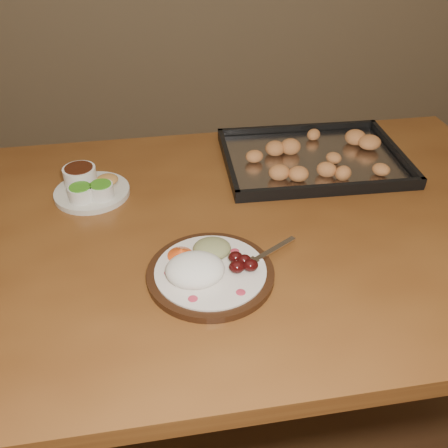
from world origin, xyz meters
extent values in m
cube|color=brown|center=(0.11, 0.24, 0.73)|extent=(1.56, 1.00, 0.04)
cylinder|color=#493015|center=(0.76, 0.66, 0.35)|extent=(0.07, 0.07, 0.71)
cylinder|color=black|center=(0.08, 0.08, 0.76)|extent=(0.24, 0.24, 0.01)
cylinder|color=silver|center=(0.08, 0.08, 0.77)|extent=(0.21, 0.21, 0.01)
ellipsoid|color=#C32E46|center=(0.05, 0.00, 0.77)|extent=(0.02, 0.02, 0.00)
ellipsoid|color=#C32E46|center=(0.13, 0.01, 0.77)|extent=(0.02, 0.02, 0.00)
ellipsoid|color=#C32E46|center=(0.13, 0.12, 0.77)|extent=(0.02, 0.02, 0.00)
ellipsoid|color=#C32E46|center=(0.01, 0.07, 0.77)|extent=(0.02, 0.02, 0.00)
ellipsoid|color=white|center=(0.05, 0.06, 0.78)|extent=(0.13, 0.12, 0.05)
ellipsoid|color=#43090A|center=(0.13, 0.06, 0.78)|extent=(0.03, 0.03, 0.02)
ellipsoid|color=#43090A|center=(0.15, 0.08, 0.78)|extent=(0.03, 0.03, 0.02)
ellipsoid|color=#43090A|center=(0.13, 0.09, 0.78)|extent=(0.03, 0.03, 0.02)
ellipsoid|color=#43090A|center=(0.16, 0.07, 0.78)|extent=(0.03, 0.03, 0.02)
ellipsoid|color=#9D8465|center=(0.09, 0.13, 0.78)|extent=(0.09, 0.08, 0.03)
cone|color=#EB4D15|center=(0.03, 0.12, 0.78)|extent=(0.08, 0.08, 0.02)
cube|color=silver|center=(0.21, 0.12, 0.77)|extent=(0.10, 0.08, 0.00)
cube|color=silver|center=(0.16, 0.08, 0.77)|extent=(0.04, 0.03, 0.00)
cylinder|color=silver|center=(0.15, 0.07, 0.77)|extent=(0.02, 0.02, 0.00)
cylinder|color=silver|center=(0.14, 0.07, 0.77)|extent=(0.02, 0.02, 0.00)
cylinder|color=silver|center=(0.14, 0.08, 0.77)|extent=(0.02, 0.02, 0.00)
cylinder|color=silver|center=(0.14, 0.08, 0.77)|extent=(0.02, 0.02, 0.00)
cylinder|color=silver|center=(-0.17, 0.39, 0.76)|extent=(0.17, 0.17, 0.01)
cylinder|color=white|center=(-0.19, 0.35, 0.78)|extent=(0.05, 0.05, 0.03)
cylinder|color=#3F941D|center=(-0.19, 0.35, 0.80)|extent=(0.05, 0.05, 0.00)
cylinder|color=white|center=(-0.14, 0.35, 0.78)|extent=(0.05, 0.05, 0.03)
cylinder|color=#3F941D|center=(-0.14, 0.35, 0.80)|extent=(0.05, 0.05, 0.00)
cylinder|color=white|center=(-0.20, 0.42, 0.78)|extent=(0.08, 0.08, 0.04)
cylinder|color=#361509|center=(-0.20, 0.42, 0.81)|extent=(0.07, 0.07, 0.00)
ellipsoid|color=#C59045|center=(-0.14, 0.42, 0.77)|extent=(0.05, 0.05, 0.02)
cube|color=black|center=(0.38, 0.49, 0.75)|extent=(0.47, 0.35, 0.01)
cube|color=black|center=(0.37, 0.65, 0.77)|extent=(0.45, 0.03, 0.02)
cube|color=black|center=(0.38, 0.33, 0.77)|extent=(0.45, 0.03, 0.02)
cube|color=black|center=(0.60, 0.50, 0.77)|extent=(0.02, 0.33, 0.02)
cube|color=black|center=(0.16, 0.48, 0.77)|extent=(0.02, 0.33, 0.02)
cube|color=silver|center=(0.38, 0.49, 0.76)|extent=(0.43, 0.32, 0.00)
ellipsoid|color=#C58345|center=(0.44, 0.49, 0.78)|extent=(0.05, 0.05, 0.04)
ellipsoid|color=#C58345|center=(0.48, 0.53, 0.78)|extent=(0.07, 0.07, 0.04)
ellipsoid|color=#C58345|center=(0.42, 0.58, 0.78)|extent=(0.07, 0.07, 0.04)
ellipsoid|color=#C58345|center=(0.38, 0.55, 0.78)|extent=(0.05, 0.05, 0.04)
ellipsoid|color=#C58345|center=(0.33, 0.56, 0.78)|extent=(0.07, 0.07, 0.04)
ellipsoid|color=#C58345|center=(0.33, 0.51, 0.78)|extent=(0.07, 0.07, 0.04)
ellipsoid|color=#C58345|center=(0.26, 0.49, 0.78)|extent=(0.05, 0.05, 0.04)
ellipsoid|color=#C58345|center=(0.31, 0.44, 0.78)|extent=(0.07, 0.07, 0.04)
ellipsoid|color=#C58345|center=(0.31, 0.44, 0.78)|extent=(0.07, 0.07, 0.04)
ellipsoid|color=#C58345|center=(0.38, 0.40, 0.78)|extent=(0.05, 0.05, 0.04)
ellipsoid|color=#C58345|center=(0.41, 0.46, 0.78)|extent=(0.07, 0.07, 0.04)
ellipsoid|color=#C58345|center=(0.48, 0.46, 0.78)|extent=(0.07, 0.07, 0.04)
camera|label=1|loc=(0.04, -0.62, 1.38)|focal=40.00mm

